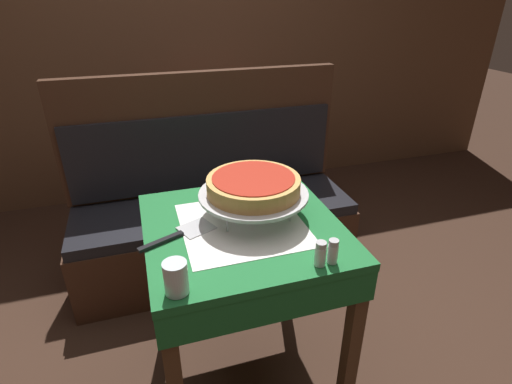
% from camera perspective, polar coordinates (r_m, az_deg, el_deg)
% --- Properties ---
extents(ground_plane, '(14.00, 14.00, 0.00)m').
position_cam_1_polar(ground_plane, '(1.96, -1.55, -24.30)').
color(ground_plane, '#382319').
extents(dining_table_front, '(0.69, 0.69, 0.77)m').
position_cam_1_polar(dining_table_front, '(1.49, -1.87, -8.11)').
color(dining_table_front, '#1E6B33').
rests_on(dining_table_front, ground_plane).
extents(dining_table_rear, '(0.68, 0.68, 0.77)m').
position_cam_1_polar(dining_table_rear, '(2.88, -4.79, 9.62)').
color(dining_table_rear, red).
rests_on(dining_table_rear, ground_plane).
extents(booth_bench, '(1.57, 0.52, 1.13)m').
position_cam_1_polar(booth_bench, '(2.36, -6.05, -3.83)').
color(booth_bench, '#3D2316').
rests_on(booth_bench, ground_plane).
extents(back_wall_panel, '(6.00, 0.04, 2.40)m').
position_cam_1_polar(back_wall_panel, '(3.16, -12.30, 20.60)').
color(back_wall_panel, brown).
rests_on(back_wall_panel, ground_plane).
extents(pizza_pan_stand, '(0.40, 0.40, 0.10)m').
position_cam_1_polar(pizza_pan_stand, '(1.44, -0.36, -0.39)').
color(pizza_pan_stand, '#ADADB2').
rests_on(pizza_pan_stand, dining_table_front).
extents(deep_dish_pizza, '(0.33, 0.33, 0.06)m').
position_cam_1_polar(deep_dish_pizza, '(1.42, -0.36, 1.05)').
color(deep_dish_pizza, tan).
rests_on(deep_dish_pizza, pizza_pan_stand).
extents(pizza_server, '(0.28, 0.16, 0.01)m').
position_cam_1_polar(pizza_server, '(1.40, -10.80, -5.94)').
color(pizza_server, '#BCBCC1').
rests_on(pizza_server, dining_table_front).
extents(water_glass_near, '(0.07, 0.07, 0.10)m').
position_cam_1_polar(water_glass_near, '(1.14, -11.38, -11.90)').
color(water_glass_near, silver).
rests_on(water_glass_near, dining_table_front).
extents(salt_shaker, '(0.03, 0.03, 0.08)m').
position_cam_1_polar(salt_shaker, '(1.23, 9.19, -8.70)').
color(salt_shaker, silver).
rests_on(salt_shaker, dining_table_front).
extents(pepper_shaker, '(0.03, 0.03, 0.08)m').
position_cam_1_polar(pepper_shaker, '(1.25, 10.93, -8.33)').
color(pepper_shaker, silver).
rests_on(pepper_shaker, dining_table_front).
extents(condiment_caddy, '(0.13, 0.13, 0.15)m').
position_cam_1_polar(condiment_caddy, '(2.87, -5.96, 12.47)').
color(condiment_caddy, black).
rests_on(condiment_caddy, dining_table_rear).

